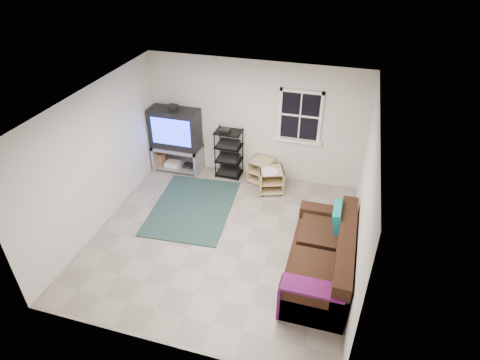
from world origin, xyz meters
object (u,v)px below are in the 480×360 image
(tv_unit, at_px, (176,135))
(side_table_right, at_px, (271,178))
(side_table_left, at_px, (262,169))
(sofa, at_px, (323,259))
(av_rack, at_px, (229,156))

(tv_unit, height_order, side_table_right, tv_unit)
(side_table_left, bearing_deg, sofa, -57.36)
(av_rack, height_order, sofa, av_rack)
(tv_unit, distance_m, side_table_left, 2.05)
(side_table_left, height_order, sofa, sofa)
(side_table_right, xyz_separation_m, sofa, (1.32, -2.15, 0.04))
(tv_unit, xyz_separation_m, av_rack, (1.20, 0.07, -0.38))
(av_rack, xyz_separation_m, sofa, (2.35, -2.49, -0.14))
(side_table_left, distance_m, sofa, 2.92)
(av_rack, height_order, side_table_right, av_rack)
(av_rack, xyz_separation_m, side_table_left, (0.77, -0.03, -0.20))
(tv_unit, bearing_deg, side_table_right, -6.94)
(side_table_left, xyz_separation_m, sofa, (1.58, -2.46, 0.06))
(side_table_left, distance_m, side_table_right, 0.40)
(side_table_left, relative_size, sofa, 0.27)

